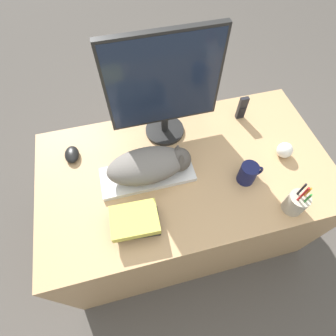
{
  "coord_description": "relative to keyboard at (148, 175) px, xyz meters",
  "views": [
    {
      "loc": [
        -0.25,
        -0.24,
        1.77
      ],
      "look_at": [
        -0.09,
        0.38,
        0.77
      ],
      "focal_mm": 28.0,
      "sensor_mm": 36.0,
      "label": 1
    }
  ],
  "objects": [
    {
      "name": "computer_mouse",
      "position": [
        -0.34,
        0.2,
        0.01
      ],
      "size": [
        0.07,
        0.1,
        0.04
      ],
      "color": "black",
      "rests_on": "desk"
    },
    {
      "name": "phone",
      "position": [
        0.56,
        0.24,
        0.06
      ],
      "size": [
        0.04,
        0.02,
        0.14
      ],
      "color": "black",
      "rests_on": "desk"
    },
    {
      "name": "desk",
      "position": [
        0.19,
        -0.0,
        -0.37
      ],
      "size": [
        1.41,
        0.79,
        0.71
      ],
      "color": "tan",
      "rests_on": "ground_plane"
    },
    {
      "name": "baseball",
      "position": [
        0.67,
        -0.04,
        0.03
      ],
      "size": [
        0.08,
        0.08,
        0.08
      ],
      "color": "silver",
      "rests_on": "desk"
    },
    {
      "name": "coffee_mug",
      "position": [
        0.44,
        -0.13,
        0.04
      ],
      "size": [
        0.12,
        0.08,
        0.11
      ],
      "color": "#141947",
      "rests_on": "desk"
    },
    {
      "name": "book_stack",
      "position": [
        -0.09,
        -0.23,
        0.03
      ],
      "size": [
        0.2,
        0.15,
        0.08
      ],
      "color": "black",
      "rests_on": "desk"
    },
    {
      "name": "ground_plane",
      "position": [
        0.19,
        -0.39,
        -0.72
      ],
      "size": [
        12.0,
        12.0,
        0.0
      ],
      "primitive_type": "plane",
      "color": "#4C4742"
    },
    {
      "name": "monitor",
      "position": [
        0.14,
        0.24,
        0.29
      ],
      "size": [
        0.51,
        0.2,
        0.55
      ],
      "color": "black",
      "rests_on": "desk"
    },
    {
      "name": "keyboard",
      "position": [
        0.0,
        0.0,
        0.0
      ],
      "size": [
        0.43,
        0.17,
        0.02
      ],
      "color": "silver",
      "rests_on": "desk"
    },
    {
      "name": "pen_cup",
      "position": [
        0.58,
        -0.31,
        0.04
      ],
      "size": [
        0.09,
        0.09,
        0.2
      ],
      "color": "#B2A893",
      "rests_on": "desk"
    },
    {
      "name": "cat",
      "position": [
        0.02,
        0.0,
        0.08
      ],
      "size": [
        0.38,
        0.18,
        0.13
      ],
      "color": "#66605B",
      "rests_on": "keyboard"
    }
  ]
}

